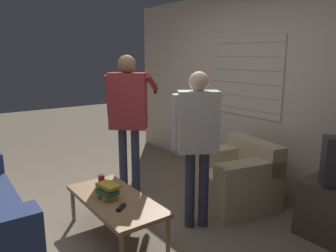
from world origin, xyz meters
name	(u,v)px	position (x,y,z in m)	size (l,w,h in m)	color
ground_plane	(117,226)	(0.00, 0.00, 0.00)	(16.00, 16.00, 0.00)	#7F705B
wall_back	(253,89)	(0.00, 2.03, 1.28)	(5.20, 0.08, 2.55)	beige
armchair_beige	(236,178)	(0.34, 1.38, 0.31)	(0.98, 0.94, 0.75)	#C6B289
coffee_table	(115,202)	(0.16, -0.09, 0.36)	(1.15, 0.53, 0.39)	#9E754C
person_left_standing	(128,109)	(-0.55, 0.47, 1.10)	(0.52, 0.83, 1.72)	#33384C
person_right_standing	(198,132)	(0.45, 0.67, 0.99)	(0.57, 0.73, 1.57)	#33384C
book_stack	(108,191)	(0.12, -0.14, 0.47)	(0.25, 0.18, 0.14)	gold
soda_can	(102,181)	(-0.18, -0.07, 0.45)	(0.07, 0.07, 0.13)	red
spare_remote	(121,208)	(0.39, -0.15, 0.40)	(0.11, 0.13, 0.02)	black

